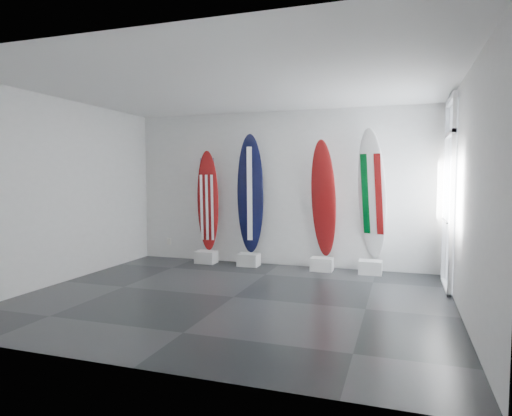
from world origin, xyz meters
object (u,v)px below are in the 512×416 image
(surfboard_swiss, at_px, (323,199))
(surfboard_italy, at_px, (372,195))
(surfboard_usa, at_px, (208,201))
(surfboard_navy, at_px, (250,194))

(surfboard_swiss, relative_size, surfboard_italy, 0.92)
(surfboard_usa, bearing_deg, surfboard_swiss, -2.78)
(surfboard_italy, bearing_deg, surfboard_navy, -158.06)
(surfboard_usa, height_order, surfboard_swiss, surfboard_swiss)
(surfboard_usa, height_order, surfboard_italy, surfboard_italy)
(surfboard_navy, xyz_separation_m, surfboard_swiss, (1.43, 0.00, -0.07))
(surfboard_navy, bearing_deg, surfboard_usa, 173.74)
(surfboard_usa, bearing_deg, surfboard_italy, -2.78)
(surfboard_navy, xyz_separation_m, surfboard_italy, (2.30, 0.00, 0.01))
(surfboard_usa, xyz_separation_m, surfboard_italy, (3.20, 0.00, 0.17))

